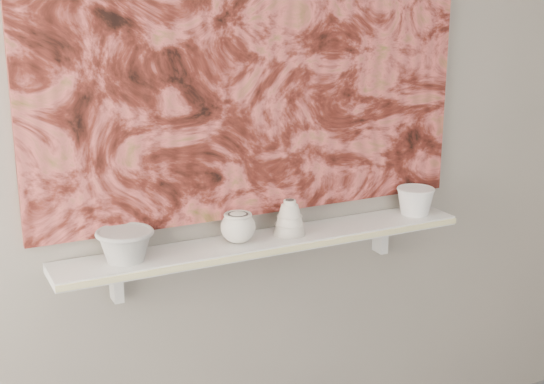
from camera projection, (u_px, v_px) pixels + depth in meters
wall_back at (254, 106)px, 2.44m from camera, size 3.60×0.00×3.60m
shelf at (268, 242)px, 2.47m from camera, size 1.40×0.18×0.03m
shelf_stripe at (281, 251)px, 2.39m from camera, size 1.40×0.01×0.02m
bracket_left at (116, 282)px, 2.34m from camera, size 0.03×0.06×0.12m
bracket_right at (380, 236)px, 2.76m from camera, size 0.03×0.06×0.12m
painting at (256, 46)px, 2.37m from camera, size 1.50×0.02×1.10m
house_motif at (374, 131)px, 2.64m from camera, size 0.09×0.00×0.08m
bowl_grey at (125, 245)px, 2.25m from camera, size 0.23×0.23×0.10m
cup_cream at (238, 227)px, 2.41m from camera, size 0.14×0.14×0.10m
bell_vessel at (290, 217)px, 2.49m from camera, size 0.14×0.14×0.12m
bowl_white at (415, 201)px, 2.71m from camera, size 0.15×0.15×0.10m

